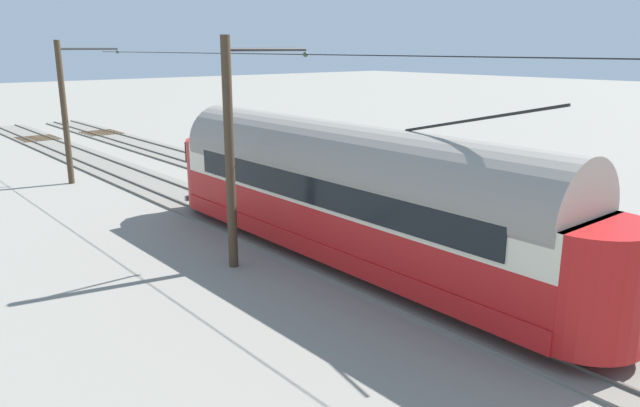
# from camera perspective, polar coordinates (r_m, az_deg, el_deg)

# --- Properties ---
(ground_plane) EXTENTS (220.00, 220.00, 0.00)m
(ground_plane) POSITION_cam_1_polar(r_m,az_deg,el_deg) (21.48, 3.12, -2.74)
(ground_plane) COLOR gray
(track_streetcar_siding) EXTENTS (2.80, 80.00, 0.18)m
(track_streetcar_siding) POSITION_cam_1_polar(r_m,az_deg,el_deg) (23.22, 6.74, -1.35)
(track_streetcar_siding) COLOR slate
(track_streetcar_siding) RESTS_ON ground
(track_adjacent_siding) EXTENTS (2.80, 80.00, 0.18)m
(track_adjacent_siding) POSITION_cam_1_polar(r_m,az_deg,el_deg) (20.28, -2.24, -3.63)
(track_adjacent_siding) COLOR slate
(track_adjacent_siding) RESTS_ON ground
(vintage_streetcar) EXTENTS (2.65, 17.34, 5.13)m
(vintage_streetcar) POSITION_cam_1_polar(r_m,az_deg,el_deg) (17.82, 2.63, 1.17)
(vintage_streetcar) COLOR red
(vintage_streetcar) RESTS_ON ground
(catenary_pole_foreground) EXTENTS (3.03, 0.28, 6.74)m
(catenary_pole_foreground) POSITION_cam_1_polar(r_m,az_deg,el_deg) (31.07, -23.01, 8.19)
(catenary_pole_foreground) COLOR #423323
(catenary_pole_foreground) RESTS_ON ground
(catenary_pole_mid_near) EXTENTS (3.03, 0.28, 6.74)m
(catenary_pole_mid_near) POSITION_cam_1_polar(r_m,az_deg,el_deg) (17.51, -8.36, 5.07)
(catenary_pole_mid_near) COLOR #423323
(catenary_pole_mid_near) RESTS_ON ground
(overhead_wire_run) EXTENTS (2.83, 33.69, 0.18)m
(overhead_wire_run) POSITION_cam_1_polar(r_m,az_deg,el_deg) (19.39, -2.98, 14.01)
(overhead_wire_run) COLOR black
(overhead_wire_run) RESTS_ON ground
(track_end_bumper) EXTENTS (1.80, 0.60, 0.80)m
(track_end_bumper) POSITION_cam_1_polar(r_m,az_deg,el_deg) (32.98, -9.48, 3.93)
(track_end_bumper) COLOR #B2A519
(track_end_bumper) RESTS_ON ground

